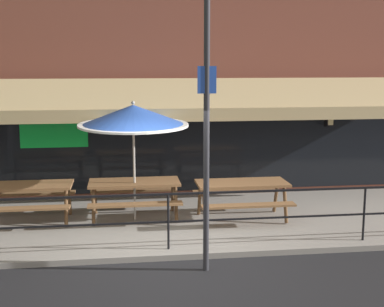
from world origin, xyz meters
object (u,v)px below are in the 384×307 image
(picnic_table_right, at_px, (242,190))
(street_sign_pole, at_px, (206,137))
(picnic_table_centre, at_px, (134,189))
(picnic_table_left, at_px, (25,192))
(patio_umbrella_centre, at_px, (133,116))

(picnic_table_right, bearing_deg, street_sign_pole, -115.45)
(picnic_table_centre, distance_m, street_sign_pole, 3.16)
(picnic_table_left, xyz_separation_m, picnic_table_right, (4.23, -0.34, 0.00))
(picnic_table_left, distance_m, patio_umbrella_centre, 2.58)
(picnic_table_right, xyz_separation_m, patio_umbrella_centre, (-2.11, 0.22, 1.47))
(picnic_table_left, relative_size, street_sign_pole, 0.44)
(picnic_table_left, distance_m, picnic_table_right, 4.24)
(street_sign_pole, bearing_deg, picnic_table_right, 64.55)
(patio_umbrella_centre, distance_m, street_sign_pole, 2.71)
(picnic_table_right, distance_m, street_sign_pole, 2.89)
(picnic_table_centre, relative_size, street_sign_pole, 0.44)
(picnic_table_centre, relative_size, picnic_table_right, 1.00)
(picnic_table_right, bearing_deg, picnic_table_centre, 170.58)
(picnic_table_right, xyz_separation_m, street_sign_pole, (-1.09, -2.28, 1.40))
(picnic_table_left, xyz_separation_m, street_sign_pole, (3.14, -2.62, 1.40))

